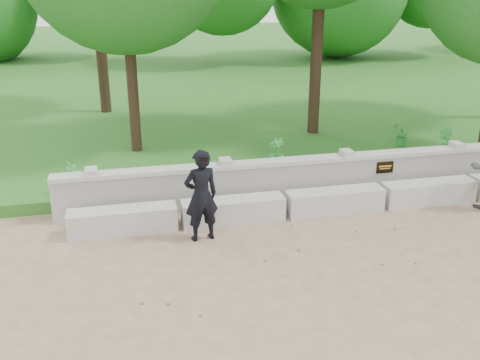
% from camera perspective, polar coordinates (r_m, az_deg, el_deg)
% --- Properties ---
extents(ground, '(80.00, 80.00, 0.00)m').
position_cam_1_polar(ground, '(9.48, 20.04, -7.20)').
color(ground, '#A38364').
rests_on(ground, ground).
extents(lawn, '(40.00, 22.00, 0.25)m').
position_cam_1_polar(lawn, '(21.89, 0.29, 9.79)').
color(lawn, '#2B5D1E').
rests_on(lawn, ground).
extents(concrete_bench, '(11.90, 0.45, 0.45)m').
position_cam_1_polar(concrete_bench, '(10.86, 14.95, -1.72)').
color(concrete_bench, '#B6B3AC').
rests_on(concrete_bench, ground).
extents(parapet_wall, '(12.50, 0.35, 0.90)m').
position_cam_1_polar(parapet_wall, '(11.36, 13.47, 0.69)').
color(parapet_wall, '#ABA8A1').
rests_on(parapet_wall, ground).
extents(man_main, '(0.65, 0.59, 1.62)m').
position_cam_1_polar(man_main, '(9.02, -4.17, -1.67)').
color(man_main, black).
rests_on(man_main, ground).
extents(shrub_a, '(0.38, 0.43, 0.68)m').
position_cam_1_polar(shrub_a, '(10.91, -17.29, 0.19)').
color(shrub_a, green).
rests_on(shrub_a, lawn).
extents(shrub_b, '(0.41, 0.46, 0.69)m').
position_cam_1_polar(shrub_b, '(13.61, 21.06, 3.74)').
color(shrub_b, green).
rests_on(shrub_b, lawn).
extents(shrub_c, '(0.58, 0.54, 0.53)m').
position_cam_1_polar(shrub_c, '(14.17, 16.77, 4.53)').
color(shrub_c, green).
rests_on(shrub_c, lawn).
extents(shrub_d, '(0.47, 0.49, 0.66)m').
position_cam_1_polar(shrub_d, '(12.04, 3.85, 2.93)').
color(shrub_d, green).
rests_on(shrub_d, lawn).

